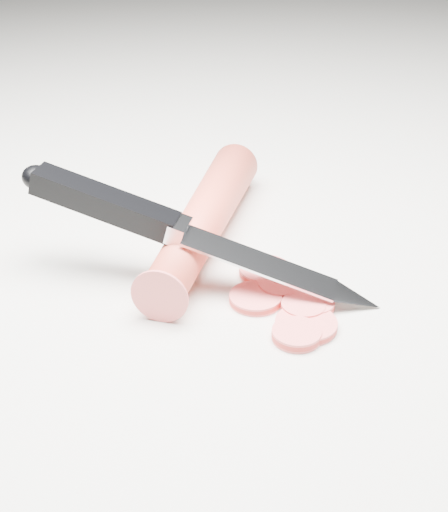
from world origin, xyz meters
TOP-DOWN VIEW (x-y plane):
  - ground at (0.00, 0.00)m, footprint 2.40×2.40m
  - carrot at (0.01, 0.07)m, footprint 0.19×0.16m
  - carrot_slice_0 at (-0.01, -0.07)m, footprint 0.04×0.04m
  - carrot_slice_1 at (0.01, -0.02)m, footprint 0.03×0.03m
  - carrot_slice_2 at (-0.01, -0.02)m, footprint 0.04×0.04m
  - carrot_slice_3 at (0.00, -0.05)m, footprint 0.03×0.03m
  - carrot_slice_4 at (0.01, 0.00)m, footprint 0.04×0.04m
  - carrot_slice_5 at (0.01, -0.05)m, footprint 0.03×0.03m
  - carrot_slice_6 at (-0.02, -0.07)m, footprint 0.03×0.03m
  - kitchen_knife at (-0.03, 0.02)m, footprint 0.18×0.22m

SIDE VIEW (x-z plane):
  - ground at x=0.00m, z-range 0.00..0.00m
  - carrot_slice_0 at x=-0.01m, z-range 0.00..0.01m
  - carrot_slice_2 at x=-0.01m, z-range 0.00..0.01m
  - carrot_slice_4 at x=0.01m, z-range 0.00..0.01m
  - carrot_slice_5 at x=0.01m, z-range 0.00..0.01m
  - carrot_slice_3 at x=0.00m, z-range 0.00..0.01m
  - carrot_slice_6 at x=-0.02m, z-range 0.00..0.01m
  - carrot_slice_1 at x=0.01m, z-range 0.00..0.01m
  - carrot at x=0.01m, z-range 0.00..0.04m
  - kitchen_knife at x=-0.03m, z-range 0.00..0.08m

